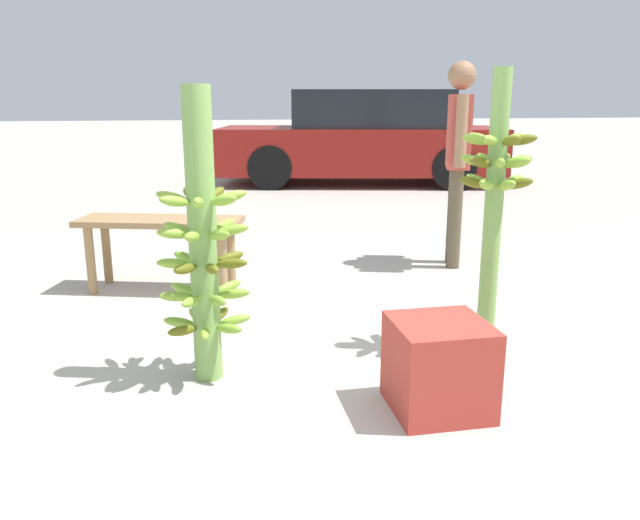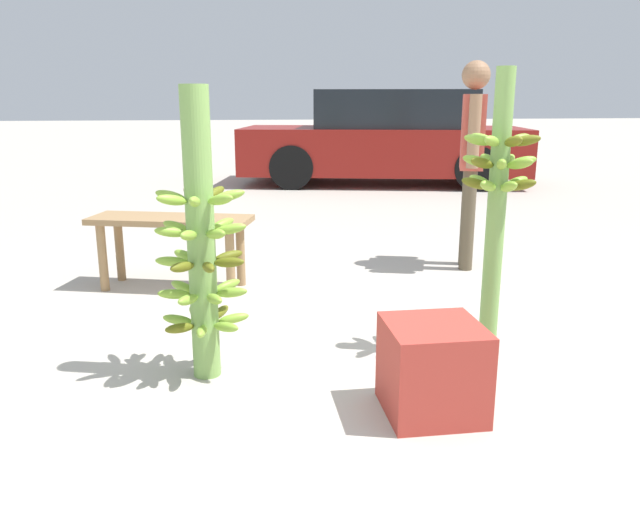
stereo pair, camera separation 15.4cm
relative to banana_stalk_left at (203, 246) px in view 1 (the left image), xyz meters
The scene contains 7 objects.
ground_plane 0.97m from the banana_stalk_left, 20.76° to the right, with size 80.00×80.00×0.00m, color #B2AA9E.
banana_stalk_left is the anchor object (origin of this frame).
banana_stalk_center 1.44m from the banana_stalk_left, ahead, with size 0.37×0.37×1.43m.
vendor_person 2.62m from the banana_stalk_left, 41.62° to the left, with size 0.28×0.54×1.56m.
market_bench 1.52m from the banana_stalk_left, 100.49° to the left, with size 1.15×0.65×0.50m.
parked_car 7.23m from the banana_stalk_left, 69.41° to the left, with size 4.55×2.56×1.42m.
produce_crate 1.16m from the banana_stalk_left, 28.31° to the right, with size 0.39×0.39×0.39m.
Camera 1 is at (-0.69, -2.52, 1.27)m, focal length 35.00 mm.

